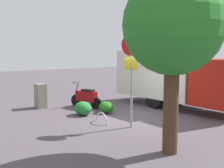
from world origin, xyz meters
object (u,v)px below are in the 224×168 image
(motorcycle, at_px, (86,97))
(utility_cabinet, at_px, (41,96))
(bike_rack_hoop, at_px, (102,123))
(box_truck_near, at_px, (178,76))
(stop_sign, at_px, (131,65))
(street_tree, at_px, (173,26))

(motorcycle, distance_m, utility_cabinet, 2.17)
(bike_rack_hoop, bearing_deg, box_truck_near, -88.99)
(box_truck_near, bearing_deg, motorcycle, -129.20)
(stop_sign, distance_m, street_tree, 2.75)
(stop_sign, relative_size, bike_rack_hoop, 3.84)
(utility_cabinet, distance_m, bike_rack_hoop, 4.12)
(utility_cabinet, relative_size, bike_rack_hoop, 1.35)
(box_truck_near, height_order, stop_sign, stop_sign)
(stop_sign, height_order, street_tree, street_tree)
(stop_sign, distance_m, utility_cabinet, 5.48)
(motorcycle, xyz_separation_m, street_tree, (-6.19, 1.29, 2.75))
(motorcycle, xyz_separation_m, utility_cabinet, (1.32, 1.72, 0.05))
(stop_sign, bearing_deg, motorcycle, -7.72)
(utility_cabinet, bearing_deg, bike_rack_hoop, -170.11)
(motorcycle, relative_size, street_tree, 0.38)
(box_truck_near, xyz_separation_m, street_tree, (-3.56, 4.77, 1.74))
(street_tree, height_order, utility_cabinet, street_tree)
(utility_cabinet, height_order, bike_rack_hoop, utility_cabinet)
(motorcycle, bearing_deg, bike_rack_hoop, 142.16)
(box_truck_near, bearing_deg, utility_cabinet, -129.31)
(street_tree, xyz_separation_m, bike_rack_hoop, (3.48, -0.27, -3.27))
(street_tree, distance_m, utility_cabinet, 7.98)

